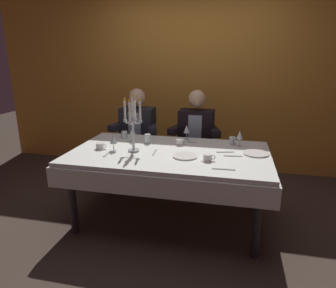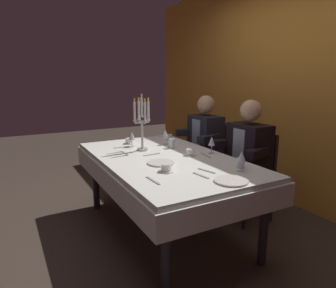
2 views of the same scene
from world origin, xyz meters
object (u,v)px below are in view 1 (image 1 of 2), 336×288
Objects in this scene: coffee_cup_0 at (180,142)px; coffee_cup_2 at (208,158)px; dinner_plate_0 at (256,153)px; water_tumbler_1 at (148,139)px; wine_glass_3 at (132,131)px; coffee_cup_1 at (100,146)px; seated_diner_0 at (138,128)px; wine_glass_2 at (240,135)px; candelabra at (133,125)px; wine_glass_1 at (187,129)px; seated_diner_1 at (196,131)px; water_tumbler_2 at (124,134)px; wine_glass_0 at (113,139)px; water_tumbler_0 at (232,141)px; dining_table at (169,163)px; dinner_plate_1 at (185,156)px.

coffee_cup_0 and coffee_cup_2 have the same top height.
water_tumbler_1 is at bearing 172.89° from dinner_plate_0.
wine_glass_3 reaches higher than coffee_cup_1.
seated_diner_0 reaches higher than wine_glass_3.
wine_glass_3 is at bearing -176.46° from wine_glass_2.
coffee_cup_2 is (1.08, -0.12, 0.00)m from coffee_cup_1.
candelabra reaches higher than wine_glass_2.
wine_glass_2 is 1.12m from wine_glass_3.
dinner_plate_0 is at bearing -55.20° from wine_glass_2.
wine_glass_2 is (0.57, -0.13, -0.00)m from wine_glass_1.
wine_glass_2 is at bearing -47.68° from seated_diner_1.
water_tumbler_1 is 0.78m from seated_diner_1.
coffee_cup_0 is (0.66, -0.14, -0.01)m from water_tumbler_2.
wine_glass_0 is 1.00m from seated_diner_0.
water_tumbler_1 is at bearing -170.62° from water_tumbler_0.
seated_diner_0 is (-0.08, 0.99, -0.12)m from wine_glass_0.
dining_table is 0.83m from dinner_plate_0.
water_tumbler_0 reaches higher than dinner_plate_1.
wine_glass_0 is 0.36m from wine_glass_3.
wine_glass_1 is at bearing 41.96° from wine_glass_0.
wine_glass_3 is (-0.46, 0.25, 0.24)m from dining_table.
water_tumbler_0 is 0.89m from water_tumbler_1.
dining_table is 0.71m from coffee_cup_1.
coffee_cup_0 is at bearing 107.71° from dinner_plate_1.
candelabra is at bearing 0.83° from coffee_cup_1.
water_tumbler_1 is at bearing 80.57° from candelabra.
candelabra is 3.41× the size of wine_glass_2.
wine_glass_3 is 0.53m from coffee_cup_0.
seated_diner_1 is (0.68, 0.99, -0.12)m from wine_glass_0.
dining_table is at bearing -32.30° from water_tumbler_2.
wine_glass_2 reaches higher than coffee_cup_2.
seated_diner_1 is (-0.03, 1.01, -0.01)m from dinner_plate_1.
water_tumbler_1 is at bearing -63.83° from seated_diner_0.
wine_glass_1 reaches higher than dining_table.
coffee_cup_0 is at bearing 1.08° from water_tumbler_1.
seated_diner_1 is at bearing 46.29° from wine_glass_3.
seated_diner_1 is at bearing 33.89° from water_tumbler_2.
candelabra is 2.32× the size of dinner_plate_0.
dinner_plate_1 is 1.41× the size of wine_glass_3.
wine_glass_0 is 1.21m from seated_diner_1.
wine_glass_0 reaches higher than coffee_cup_0.
candelabra is 6.82× the size of water_tumbler_0.
dinner_plate_0 is at bearing -26.46° from wine_glass_1.
dinner_plate_0 is 1.47× the size of wine_glass_3.
wine_glass_3 reaches higher than water_tumbler_2.
water_tumbler_2 is (-0.14, 0.13, -0.08)m from wine_glass_3.
candelabra is 2.41× the size of dinner_plate_1.
wine_glass_0 is 1.24× the size of coffee_cup_0.
dining_table is 3.47× the size of candelabra.
candelabra is 3.41× the size of wine_glass_0.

